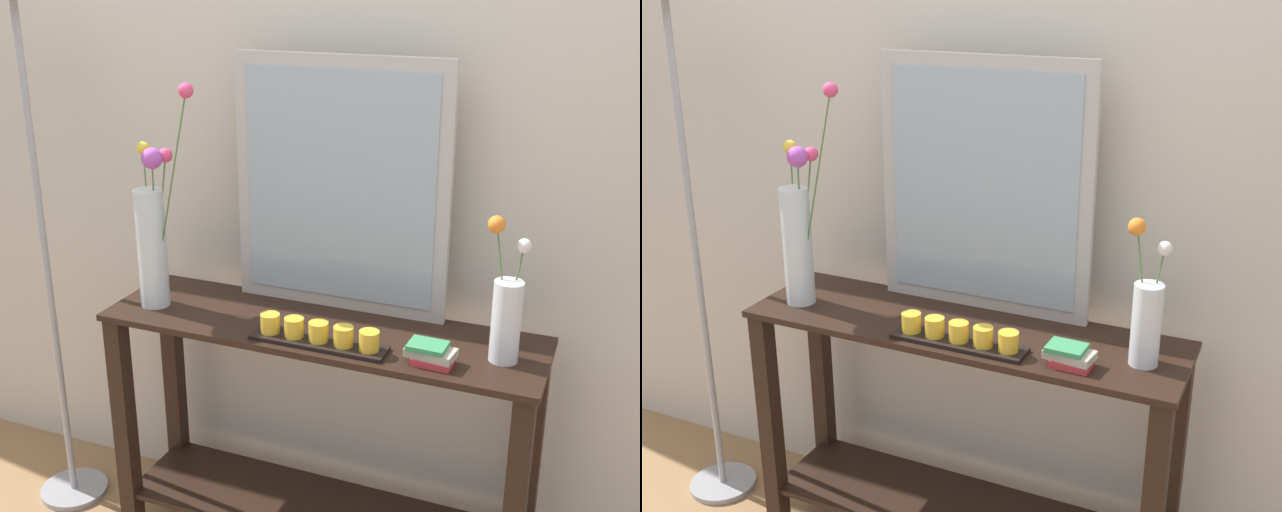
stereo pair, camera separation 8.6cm
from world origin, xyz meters
The scene contains 8 objects.
wall_back centered at (0.00, 0.31, 1.35)m, with size 6.40×0.08×2.70m, color beige.
console_table centered at (0.00, 0.00, 0.50)m, with size 1.31×0.37×0.84m.
mirror_leaning centered at (0.00, 0.15, 1.22)m, with size 0.66×0.03×0.76m.
tall_vase_left centered at (-0.53, -0.05, 1.07)m, with size 0.24×0.14×0.69m.
vase_right centered at (0.53, -0.01, 0.97)m, with size 0.11×0.09×0.39m.
candle_tray centered at (0.04, -0.12, 0.87)m, with size 0.39×0.09×0.07m.
book_stack centered at (0.36, -0.11, 0.87)m, with size 0.14×0.09×0.06m.
floor_lamp centered at (-0.97, -0.02, 1.25)m, with size 0.24×0.24×1.85m.
Camera 2 is at (0.89, -1.92, 1.82)m, focal length 44.56 mm.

